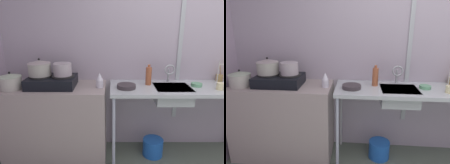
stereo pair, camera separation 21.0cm
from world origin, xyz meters
TOP-DOWN VIEW (x-y plane):
  - wall_back at (0.00, 1.50)m, footprint 5.51×0.10m
  - wall_metal_strip at (-0.19, 1.44)m, footprint 0.05×0.01m
  - counter_concrete at (-1.68, 1.17)m, footprint 1.18×0.56m
  - counter_sink at (-0.22, 1.17)m, footprint 1.64×0.56m
  - stove at (-1.70, 1.17)m, footprint 0.53×0.39m
  - pot_on_left_burner at (-1.83, 1.17)m, footprint 0.25×0.25m
  - pot_on_right_burner at (-1.57, 1.17)m, footprint 0.20×0.20m
  - pot_beside_stove at (-2.13, 1.07)m, footprint 0.24×0.24m
  - percolator at (-1.15, 1.13)m, footprint 0.08×0.08m
  - sink_basin at (-0.33, 1.15)m, footprint 0.41×0.35m
  - faucet at (-0.33, 1.31)m, footprint 0.13×0.07m
  - frying_pan at (-0.85, 1.11)m, footprint 0.21×0.21m
  - cup_by_rack at (0.16, 1.06)m, footprint 0.07×0.07m
  - small_bowl_on_drainboard at (-0.04, 1.18)m, footprint 0.12×0.12m
  - bottle_by_sink at (-0.59, 1.24)m, footprint 0.07×0.07m
  - utensil_jar at (0.32, 1.39)m, footprint 0.08×0.08m
  - bucket_on_floor at (-0.50, 1.17)m, footprint 0.25×0.25m

SIDE VIEW (x-z plane):
  - bucket_on_floor at x=-0.50m, z-range 0.00..0.22m
  - counter_concrete at x=-1.68m, z-range 0.00..0.91m
  - sink_basin at x=-0.33m, z-range 0.74..0.91m
  - counter_sink at x=-0.22m, z-range 0.39..1.30m
  - small_bowl_on_drainboard at x=-0.04m, z-range 0.91..0.95m
  - frying_pan at x=-0.85m, z-range 0.91..0.95m
  - cup_by_rack at x=0.16m, z-range 0.91..0.99m
  - utensil_jar at x=0.32m, z-range 0.84..1.07m
  - stove at x=-1.70m, z-range 0.91..1.04m
  - percolator at x=-1.15m, z-range 0.91..1.08m
  - pot_beside_stove at x=-2.13m, z-range 0.90..1.10m
  - bottle_by_sink at x=-0.59m, z-range 0.90..1.14m
  - faucet at x=-0.33m, z-range 0.95..1.18m
  - pot_on_right_burner at x=-1.57m, z-range 1.04..1.18m
  - pot_on_left_burner at x=-1.83m, z-range 1.03..1.23m
  - wall_back at x=0.00m, z-range 0.00..2.66m
  - wall_metal_strip at x=-0.19m, z-range 0.40..2.53m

